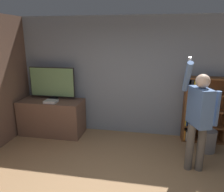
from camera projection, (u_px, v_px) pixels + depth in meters
name	position (u px, v px, depth m)	size (l,w,h in m)	color
wall_back	(129.00, 77.00, 5.00)	(7.07, 0.06, 2.70)	gray
tv_ledge	(52.00, 117.00, 5.17)	(1.46, 0.66, 0.82)	brown
television	(52.00, 83.00, 5.08)	(1.09, 0.22, 0.75)	black
game_console	(51.00, 101.00, 4.89)	(0.28, 0.23, 0.05)	silver
bookshelf	(201.00, 111.00, 4.73)	(0.88, 0.28, 1.44)	brown
person	(199.00, 114.00, 3.57)	(0.60, 0.57, 1.97)	#56514C
waste_bin	(207.00, 141.00, 4.40)	(0.35, 0.35, 0.45)	gray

